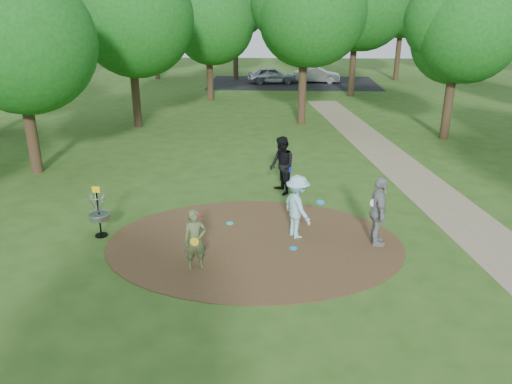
{
  "coord_description": "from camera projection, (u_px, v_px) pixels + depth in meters",
  "views": [
    {
      "loc": [
        0.55,
        -12.69,
        6.42
      ],
      "look_at": [
        0.0,
        1.2,
        1.1
      ],
      "focal_mm": 35.0,
      "sensor_mm": 36.0,
      "label": 1
    }
  ],
  "objects": [
    {
      "name": "player_walking_with_disc",
      "position": [
        282.0,
        166.0,
        17.5
      ],
      "size": [
        1.1,
        1.22,
        2.06
      ],
      "color": "black",
      "rests_on": "ground"
    },
    {
      "name": "disc_ground_blue",
      "position": [
        293.0,
        248.0,
        13.8
      ],
      "size": [
        0.22,
        0.22,
        0.02
      ],
      "primitive_type": "cylinder",
      "color": "#0E95EF",
      "rests_on": "dirt_clearing"
    },
    {
      "name": "player_observer_with_disc",
      "position": [
        195.0,
        240.0,
        12.57
      ],
      "size": [
        0.67,
        0.54,
        1.6
      ],
      "color": "#506138",
      "rests_on": "ground"
    },
    {
      "name": "tree_ring",
      "position": [
        286.0,
        32.0,
        21.98
      ],
      "size": [
        36.96,
        45.35,
        9.25
      ],
      "color": "#332316",
      "rests_on": "ground"
    },
    {
      "name": "footpath",
      "position": [
        462.0,
        218.0,
        15.78
      ],
      "size": [
        7.55,
        39.89,
        0.01
      ],
      "primitive_type": "cube",
      "rotation": [
        0.0,
        0.0,
        0.14
      ],
      "color": "#8C7A5B",
      "rests_on": "ground"
    },
    {
      "name": "dirt_clearing",
      "position": [
        254.0,
        243.0,
        14.16
      ],
      "size": [
        8.4,
        8.4,
        0.02
      ],
      "primitive_type": "cylinder",
      "color": "#47301C",
      "rests_on": "ground"
    },
    {
      "name": "player_throwing_with_disc",
      "position": [
        297.0,
        207.0,
        14.23
      ],
      "size": [
        1.38,
        1.4,
        1.88
      ],
      "color": "#95D5DF",
      "rests_on": "ground"
    },
    {
      "name": "disc_golf_basket",
      "position": [
        98.0,
        208.0,
        14.29
      ],
      "size": [
        0.63,
        0.63,
        1.54
      ],
      "color": "black",
      "rests_on": "ground"
    },
    {
      "name": "car_right",
      "position": [
        317.0,
        75.0,
        41.99
      ],
      "size": [
        3.94,
        1.7,
        1.26
      ],
      "primitive_type": "imported",
      "rotation": [
        0.0,
        0.0,
        1.47
      ],
      "color": "#B9BAC1",
      "rests_on": "ground"
    },
    {
      "name": "player_waiting_with_disc",
      "position": [
        378.0,
        212.0,
        13.73
      ],
      "size": [
        0.52,
        1.19,
        2.01
      ],
      "color": "gray",
      "rests_on": "ground"
    },
    {
      "name": "disc_ground_red",
      "position": [
        198.0,
        216.0,
        15.9
      ],
      "size": [
        0.22,
        0.22,
        0.02
      ],
      "primitive_type": "cylinder",
      "color": "red",
      "rests_on": "dirt_clearing"
    },
    {
      "name": "ground",
      "position": [
        254.0,
        243.0,
        14.16
      ],
      "size": [
        100.0,
        100.0,
        0.0
      ],
      "primitive_type": "plane",
      "color": "#2D5119",
      "rests_on": "ground"
    },
    {
      "name": "car_left",
      "position": [
        272.0,
        75.0,
        41.63
      ],
      "size": [
        4.16,
        2.14,
        1.36
      ],
      "primitive_type": "imported",
      "rotation": [
        0.0,
        0.0,
        1.71
      ],
      "color": "#A8AAAF",
      "rests_on": "ground"
    },
    {
      "name": "parking_lot",
      "position": [
        293.0,
        83.0,
        42.08
      ],
      "size": [
        14.0,
        8.0,
        0.01
      ],
      "primitive_type": "cube",
      "color": "black",
      "rests_on": "ground"
    },
    {
      "name": "disc_ground_cyan",
      "position": [
        230.0,
        223.0,
        15.36
      ],
      "size": [
        0.22,
        0.22,
        0.02
      ],
      "primitive_type": "cylinder",
      "color": "#1BD9BC",
      "rests_on": "dirt_clearing"
    }
  ]
}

